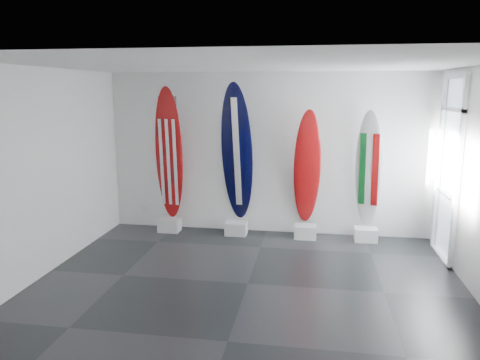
% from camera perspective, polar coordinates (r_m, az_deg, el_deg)
% --- Properties ---
extents(floor, '(6.00, 6.00, 0.00)m').
position_cam_1_polar(floor, '(6.66, 0.98, -12.65)').
color(floor, black).
rests_on(floor, ground).
extents(ceiling, '(6.00, 6.00, 0.00)m').
position_cam_1_polar(ceiling, '(6.11, 1.08, 14.08)').
color(ceiling, white).
rests_on(ceiling, wall_back).
extents(wall_back, '(6.00, 0.00, 6.00)m').
position_cam_1_polar(wall_back, '(8.66, 3.37, 3.24)').
color(wall_back, white).
rests_on(wall_back, ground).
extents(wall_front, '(6.00, 0.00, 6.00)m').
position_cam_1_polar(wall_front, '(3.83, -4.31, -6.94)').
color(wall_front, white).
rests_on(wall_front, ground).
extents(wall_left, '(0.00, 5.00, 5.00)m').
position_cam_1_polar(wall_left, '(7.26, -23.12, 0.83)').
color(wall_left, white).
rests_on(wall_left, ground).
extents(display_block_usa, '(0.40, 0.30, 0.24)m').
position_cam_1_polar(display_block_usa, '(9.02, -8.68, -5.53)').
color(display_block_usa, silver).
rests_on(display_block_usa, floor).
extents(surfboard_usa, '(0.59, 0.30, 2.51)m').
position_cam_1_polar(surfboard_usa, '(8.82, -8.75, 3.22)').
color(surfboard_usa, maroon).
rests_on(surfboard_usa, display_block_usa).
extents(display_block_navy, '(0.40, 0.30, 0.24)m').
position_cam_1_polar(display_block_navy, '(8.72, -0.47, -5.98)').
color(display_block_navy, silver).
rests_on(display_block_navy, floor).
extents(surfboard_navy, '(0.65, 0.59, 2.59)m').
position_cam_1_polar(surfboard_navy, '(8.51, -0.38, 3.32)').
color(surfboard_navy, black).
rests_on(surfboard_navy, display_block_navy).
extents(display_block_swiss, '(0.40, 0.30, 0.24)m').
position_cam_1_polar(display_block_swiss, '(8.61, 8.06, -6.33)').
color(display_block_swiss, silver).
rests_on(display_block_swiss, floor).
extents(surfboard_swiss, '(0.52, 0.49, 2.12)m').
position_cam_1_polar(surfboard_swiss, '(8.43, 8.29, 1.52)').
color(surfboard_swiss, maroon).
rests_on(surfboard_swiss, display_block_swiss).
extents(display_block_italy, '(0.40, 0.30, 0.24)m').
position_cam_1_polar(display_block_italy, '(8.66, 15.23, -6.51)').
color(display_block_italy, silver).
rests_on(display_block_italy, floor).
extents(surfboard_italy, '(0.51, 0.35, 2.11)m').
position_cam_1_polar(surfboard_italy, '(8.49, 15.56, 1.27)').
color(surfboard_italy, silver).
rests_on(surfboard_italy, display_block_italy).
extents(wall_outlet, '(0.09, 0.02, 0.13)m').
position_cam_1_polar(wall_outlet, '(9.43, -11.73, -3.45)').
color(wall_outlet, silver).
rests_on(wall_outlet, wall_back).
extents(glass_door, '(0.12, 1.16, 2.85)m').
position_cam_1_polar(glass_door, '(7.98, 24.37, 1.03)').
color(glass_door, white).
rests_on(glass_door, floor).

